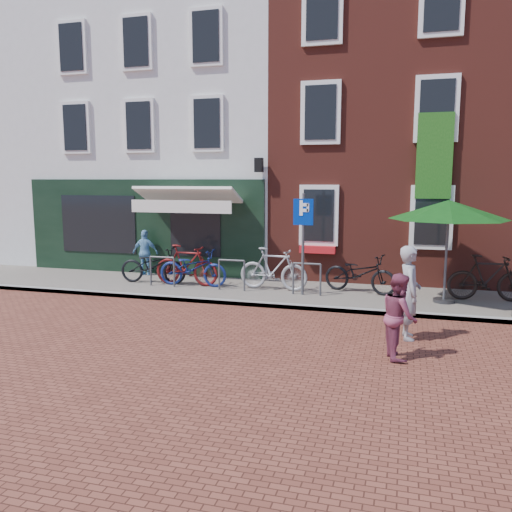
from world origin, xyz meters
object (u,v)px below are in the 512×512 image
(woman, at_px, (409,293))
(parasol, at_px, (449,206))
(bicycle_4, at_px, (360,273))
(bicycle_5, at_px, (488,278))
(bicycle_0, at_px, (153,265))
(bicycle_3, at_px, (273,269))
(bicycle_2, at_px, (193,268))
(parking_sign, at_px, (303,228))
(boy, at_px, (399,316))
(bicycle_1, at_px, (186,265))
(cafe_person, at_px, (145,253))

(woman, bearing_deg, parasol, -24.35)
(bicycle_4, bearing_deg, bicycle_5, -75.12)
(bicycle_0, bearing_deg, bicycle_5, -93.33)
(parasol, height_order, bicycle_3, parasol)
(woman, relative_size, bicycle_4, 0.93)
(parasol, bearing_deg, woman, -106.21)
(bicycle_2, bearing_deg, bicycle_0, 85.71)
(parking_sign, height_order, parasol, parking_sign)
(woman, bearing_deg, boy, 164.14)
(bicycle_2, height_order, bicycle_4, same)
(boy, distance_m, bicycle_1, 7.13)
(bicycle_2, height_order, bicycle_3, bicycle_3)
(bicycle_1, relative_size, bicycle_4, 0.97)
(parking_sign, height_order, bicycle_5, parking_sign)
(bicycle_1, distance_m, bicycle_5, 7.72)
(cafe_person, xyz_separation_m, bicycle_5, (9.53, -0.86, -0.13))
(bicycle_0, bearing_deg, bicycle_4, -91.62)
(cafe_person, height_order, bicycle_4, cafe_person)
(woman, xyz_separation_m, bicycle_1, (-5.88, 3.07, -0.23))
(bicycle_3, bearing_deg, cafe_person, 81.30)
(parasol, xyz_separation_m, bicycle_1, (-6.71, 0.20, -1.73))
(boy, distance_m, bicycle_4, 4.70)
(parking_sign, xyz_separation_m, bicycle_0, (-4.33, 0.34, -1.19))
(parking_sign, bearing_deg, cafe_person, 164.63)
(bicycle_2, bearing_deg, woman, -119.20)
(bicycle_4, bearing_deg, bicycle_1, 110.84)
(parking_sign, distance_m, bicycle_1, 3.51)
(cafe_person, bearing_deg, bicycle_3, 163.59)
(bicycle_1, bearing_deg, parking_sign, -92.63)
(parking_sign, height_order, bicycle_0, parking_sign)
(woman, xyz_separation_m, bicycle_5, (1.84, 3.31, -0.23))
(boy, xyz_separation_m, bicycle_4, (-1.03, 4.59, -0.12))
(bicycle_1, bearing_deg, bicycle_0, 91.09)
(parasol, height_order, bicycle_1, parasol)
(bicycle_3, bearing_deg, woman, -127.58)
(boy, relative_size, bicycle_1, 0.78)
(bicycle_1, bearing_deg, parasol, -88.96)
(bicycle_5, bearing_deg, parking_sign, 92.26)
(bicycle_0, distance_m, bicycle_4, 5.72)
(boy, bearing_deg, bicycle_3, 22.80)
(parking_sign, bearing_deg, boy, -58.57)
(cafe_person, bearing_deg, parasol, 168.55)
(bicycle_2, bearing_deg, boy, -128.45)
(parasol, height_order, bicycle_4, parasol)
(cafe_person, bearing_deg, boy, 141.84)
(bicycle_3, distance_m, bicycle_5, 5.26)
(bicycle_0, bearing_deg, bicycle_2, -97.92)
(bicycle_4, bearing_deg, bicycle_2, 111.55)
(parking_sign, distance_m, bicycle_5, 4.58)
(parasol, height_order, boy, parasol)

